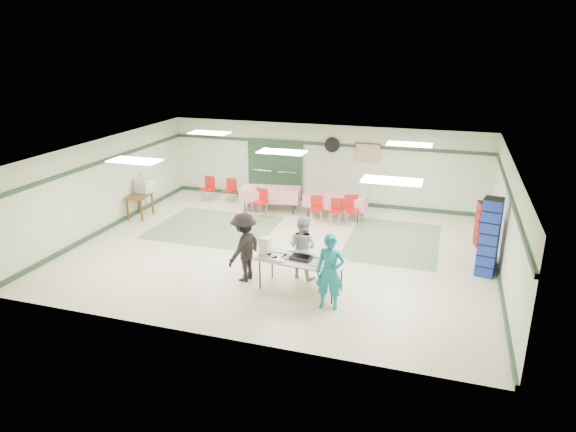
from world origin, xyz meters
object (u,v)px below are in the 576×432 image
(crate_stack_blue_a, at_px, (489,237))
(printer_table, at_px, (139,198))
(office_printer, at_px, (145,186))
(chair_a, at_px, (336,208))
(dining_table_a, at_px, (336,200))
(chair_loose_a, at_px, (230,188))
(crate_stack_blue_b, at_px, (487,240))
(chair_c, at_px, (352,207))
(volunteer_teal, at_px, (330,272))
(volunteer_grey, at_px, (302,247))
(chair_b, at_px, (316,206))
(volunteer_dark, at_px, (244,247))
(dining_table_b, at_px, (270,194))
(chair_loose_b, at_px, (208,186))
(chair_d, at_px, (261,199))
(broom, at_px, (144,192))
(serving_table, at_px, (301,261))
(crate_stack_red, at_px, (484,224))

(crate_stack_blue_a, bearing_deg, printer_table, 173.43)
(printer_table, distance_m, office_printer, 0.47)
(chair_a, xyz_separation_m, printer_table, (-6.06, -1.36, 0.17))
(dining_table_a, bearing_deg, chair_loose_a, 175.02)
(crate_stack_blue_a, xyz_separation_m, crate_stack_blue_b, (0.00, 0.49, -0.26))
(chair_a, height_order, chair_c, chair_c)
(volunteer_teal, distance_m, printer_table, 8.09)
(volunteer_teal, bearing_deg, volunteer_grey, 126.01)
(chair_b, height_order, chair_c, chair_c)
(volunteer_dark, height_order, dining_table_a, volunteer_dark)
(dining_table_b, height_order, chair_loose_b, chair_loose_b)
(volunteer_teal, relative_size, chair_loose_a, 2.03)
(printer_table, bearing_deg, volunteer_teal, -34.37)
(volunteer_teal, bearing_deg, volunteer_dark, 161.19)
(dining_table_b, bearing_deg, volunteer_teal, -68.92)
(volunteer_teal, xyz_separation_m, office_printer, (-7.09, 4.24, 0.13))
(chair_d, bearing_deg, volunteer_dark, -62.04)
(chair_b, distance_m, office_printer, 5.55)
(volunteer_teal, bearing_deg, dining_table_a, 100.41)
(volunteer_teal, distance_m, chair_b, 5.51)
(dining_table_b, height_order, chair_d, chair_d)
(volunteer_grey, bearing_deg, broom, -9.52)
(volunteer_teal, xyz_separation_m, chair_b, (-1.65, 5.25, -0.34))
(chair_c, relative_size, office_printer, 1.74)
(volunteer_grey, distance_m, chair_b, 4.04)
(chair_d, relative_size, crate_stack_blue_a, 0.45)
(dining_table_a, xyz_separation_m, office_printer, (-5.92, -1.58, 0.38))
(office_printer, bearing_deg, dining_table_a, 25.17)
(serving_table, relative_size, office_printer, 3.92)
(serving_table, xyz_separation_m, chair_loose_a, (-4.22, 5.72, -0.22))
(volunteer_grey, distance_m, chair_d, 4.73)
(chair_d, bearing_deg, chair_a, 11.86)
(volunteer_teal, xyz_separation_m, printer_table, (-7.09, 3.89, -0.18))
(crate_stack_red, bearing_deg, serving_table, -134.77)
(chair_d, distance_m, crate_stack_blue_b, 7.02)
(volunteer_grey, height_order, printer_table, volunteer_grey)
(dining_table_a, relative_size, chair_c, 2.15)
(volunteer_dark, xyz_separation_m, chair_loose_a, (-2.82, 5.59, -0.33))
(volunteer_teal, height_order, dining_table_b, volunteer_teal)
(broom, bearing_deg, crate_stack_red, -3.16)
(chair_c, height_order, office_printer, office_printer)
(serving_table, distance_m, chair_c, 4.68)
(dining_table_b, height_order, chair_b, chair_b)
(volunteer_teal, relative_size, dining_table_a, 0.84)
(volunteer_teal, distance_m, crate_stack_blue_b, 4.54)
(dining_table_a, bearing_deg, volunteer_teal, -76.51)
(volunteer_teal, height_order, chair_loose_a, volunteer_teal)
(dining_table_a, height_order, office_printer, office_printer)
(volunteer_dark, xyz_separation_m, broom, (-4.96, 3.57, -0.12))
(volunteer_grey, xyz_separation_m, crate_stack_blue_b, (4.17, 1.93, -0.05))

